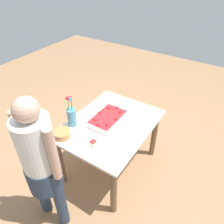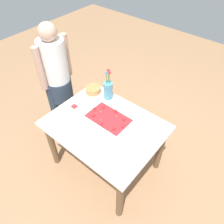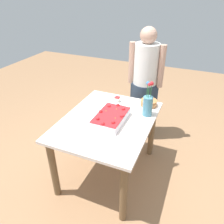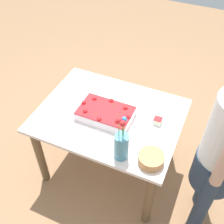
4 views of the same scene
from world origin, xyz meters
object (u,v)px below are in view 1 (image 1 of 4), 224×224
person_standing (41,161)px  cake_knife (130,107)px  fruit_bowl (62,134)px  serving_plate_with_slice (93,145)px  sheet_cake (108,119)px  flower_vase (72,116)px

person_standing → cake_knife: bearing=-7.1°
fruit_bowl → serving_plate_with_slice: bearing=-79.8°
sheet_cake → cake_knife: sheet_cake is taller
fruit_bowl → person_standing: 0.46m
fruit_bowl → person_standing: person_standing is taller
sheet_cake → fruit_bowl: (-0.46, 0.26, -0.01)m
serving_plate_with_slice → cake_knife: bearing=1.9°
sheet_cake → flower_vase: flower_vase is taller
flower_vase → fruit_bowl: size_ratio=2.08×
serving_plate_with_slice → flower_vase: bearing=70.2°
cake_knife → serving_plate_with_slice: bearing=72.3°
sheet_cake → serving_plate_with_slice: bearing=-167.0°
person_standing → sheet_cake: bearing=-6.1°
flower_vase → sheet_cake: bearing=-49.3°
sheet_cake → person_standing: person_standing is taller
sheet_cake → serving_plate_with_slice: size_ratio=2.27×
flower_vase → fruit_bowl: 0.22m
cake_knife → person_standing: size_ratio=0.13×
serving_plate_with_slice → sheet_cake: bearing=13.0°
serving_plate_with_slice → cake_knife: 0.79m
cake_knife → fruit_bowl: fruit_bowl is taller
cake_knife → fruit_bowl: size_ratio=1.10×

